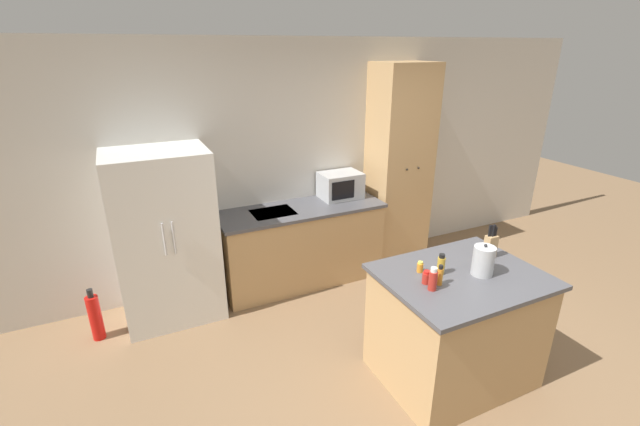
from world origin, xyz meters
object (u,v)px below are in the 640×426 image
(knife_block, at_px, (491,245))
(spice_bottle_tall_dark, at_px, (433,280))
(pantry_cabinet, at_px, (399,167))
(kettle, at_px, (483,261))
(spice_bottle_pale_salt, at_px, (420,267))
(fire_extinguisher, at_px, (95,317))
(microwave, at_px, (340,185))
(spice_bottle_short_red, at_px, (426,278))
(spice_bottle_amber_oil, at_px, (440,276))
(refrigerator, at_px, (166,237))
(spice_bottle_green_herb, at_px, (441,265))

(knife_block, height_order, spice_bottle_tall_dark, knife_block)
(pantry_cabinet, bearing_deg, kettle, -107.95)
(spice_bottle_pale_salt, bearing_deg, knife_block, -4.03)
(spice_bottle_tall_dark, xyz_separation_m, fire_extinguisher, (-2.25, 1.81, -0.78))
(microwave, distance_m, spice_bottle_short_red, 2.02)
(pantry_cabinet, height_order, spice_bottle_tall_dark, pantry_cabinet)
(microwave, distance_m, fire_extinguisher, 2.76)
(spice_bottle_amber_oil, bearing_deg, spice_bottle_short_red, 143.52)
(knife_block, bearing_deg, spice_bottle_tall_dark, -165.16)
(spice_bottle_amber_oil, height_order, kettle, kettle)
(spice_bottle_pale_salt, bearing_deg, spice_bottle_tall_dark, -108.24)
(kettle, bearing_deg, spice_bottle_amber_oil, 177.31)
(spice_bottle_tall_dark, distance_m, spice_bottle_pale_salt, 0.25)
(refrigerator, height_order, spice_bottle_green_herb, refrigerator)
(microwave, distance_m, spice_bottle_tall_dark, 2.11)
(spice_bottle_green_herb, distance_m, fire_extinguisher, 3.06)
(microwave, distance_m, knife_block, 1.92)
(microwave, bearing_deg, knife_block, -79.39)
(spice_bottle_amber_oil, distance_m, spice_bottle_pale_salt, 0.21)
(pantry_cabinet, height_order, knife_block, pantry_cabinet)
(refrigerator, height_order, pantry_cabinet, pantry_cabinet)
(spice_bottle_pale_salt, bearing_deg, spice_bottle_short_red, -112.31)
(spice_bottle_amber_oil, bearing_deg, knife_block, 14.10)
(spice_bottle_pale_salt, bearing_deg, spice_bottle_green_herb, -35.88)
(kettle, relative_size, fire_extinguisher, 0.48)
(refrigerator, distance_m, spice_bottle_green_herb, 2.50)
(kettle, height_order, fire_extinguisher, kettle)
(spice_bottle_short_red, distance_m, spice_bottle_pale_salt, 0.16)
(pantry_cabinet, height_order, kettle, pantry_cabinet)
(microwave, relative_size, spice_bottle_tall_dark, 2.66)
(spice_bottle_tall_dark, xyz_separation_m, spice_bottle_amber_oil, (0.09, 0.03, -0.01))
(knife_block, bearing_deg, refrigerator, 142.73)
(spice_bottle_tall_dark, bearing_deg, microwave, 79.73)
(spice_bottle_pale_salt, bearing_deg, spice_bottle_amber_oil, -87.07)
(spice_bottle_short_red, height_order, spice_bottle_pale_salt, spice_bottle_short_red)
(microwave, height_order, knife_block, knife_block)
(spice_bottle_tall_dark, height_order, spice_bottle_pale_salt, spice_bottle_tall_dark)
(microwave, bearing_deg, pantry_cabinet, -4.74)
(kettle, bearing_deg, spice_bottle_tall_dark, -178.24)
(microwave, relative_size, kettle, 1.85)
(spice_bottle_amber_oil, xyz_separation_m, spice_bottle_pale_salt, (-0.01, 0.21, -0.03))
(microwave, bearing_deg, spice_bottle_tall_dark, -100.27)
(knife_block, distance_m, spice_bottle_tall_dark, 0.75)
(spice_bottle_green_herb, bearing_deg, pantry_cabinet, 63.70)
(knife_block, xyz_separation_m, spice_bottle_pale_salt, (-0.65, 0.05, -0.07))
(pantry_cabinet, bearing_deg, refrigerator, -178.16)
(refrigerator, bearing_deg, microwave, 4.37)
(spice_bottle_short_red, distance_m, spice_bottle_green_herb, 0.20)
(refrigerator, relative_size, spice_bottle_green_herb, 10.27)
(spice_bottle_short_red, relative_size, spice_bottle_green_herb, 0.62)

